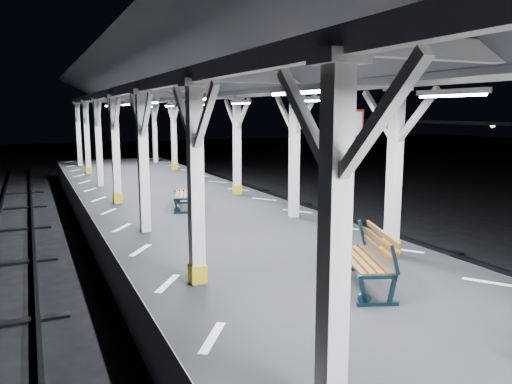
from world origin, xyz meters
TOP-DOWN VIEW (x-y plane):
  - ground at (0.00, 0.00)m, footprint 120.00×120.00m
  - platform at (0.00, 0.00)m, footprint 6.00×50.00m
  - hazard_stripes_left at (-2.45, 0.00)m, footprint 1.00×48.00m
  - hazard_stripes_right at (2.45, 0.00)m, footprint 1.00×48.00m
  - canopy at (0.00, -0.02)m, footprint 5.40×49.00m
  - bench_mid at (0.48, 0.72)m, footprint 1.18×1.83m
  - bench_far at (-0.28, 8.35)m, footprint 1.00×1.70m

SIDE VIEW (x-z plane):
  - ground at x=0.00m, z-range 0.00..0.00m
  - platform at x=0.00m, z-range 0.00..1.00m
  - hazard_stripes_left at x=-2.45m, z-range 1.00..1.01m
  - hazard_stripes_right at x=2.45m, z-range 1.00..1.01m
  - bench_far at x=-0.28m, z-range 1.03..1.90m
  - bench_mid at x=0.48m, z-range 1.03..1.96m
  - canopy at x=0.00m, z-range 2.23..6.88m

